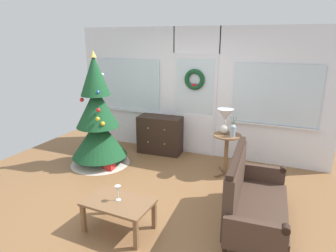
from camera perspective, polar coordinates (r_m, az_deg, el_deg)
name	(u,v)px	position (r m, az deg, el deg)	size (l,w,h in m)	color
ground_plane	(151,198)	(4.65, -3.32, -13.66)	(6.76, 6.76, 0.00)	brown
back_wall_with_door	(196,92)	(6.04, 5.29, 6.44)	(5.20, 0.19, 2.55)	white
christmas_tree	(98,123)	(5.70, -13.29, 0.62)	(1.13, 1.13, 2.13)	#4C331E
dresser_cabinet	(160,135)	(6.23, -1.52, -1.67)	(0.92, 0.48, 0.78)	black
settee_sofa	(250,197)	(4.05, 15.36, -13.04)	(0.81, 1.61, 0.96)	black
side_table	(227,146)	(5.29, 11.14, -3.87)	(0.50, 0.48, 0.73)	brown
table_lamp	(225,118)	(5.19, 10.89, 1.54)	(0.28, 0.28, 0.44)	silver
flower_vase	(233,130)	(5.11, 12.30, -0.73)	(0.11, 0.10, 0.35)	#99ADBC
coffee_table	(119,205)	(3.86, -9.45, -14.77)	(0.86, 0.55, 0.40)	brown
wine_glass	(118,190)	(3.79, -9.57, -11.95)	(0.08, 0.08, 0.20)	silver
gift_box	(109,166)	(5.61, -11.15, -7.45)	(0.17, 0.15, 0.17)	red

